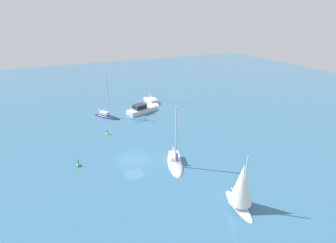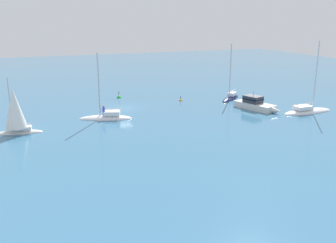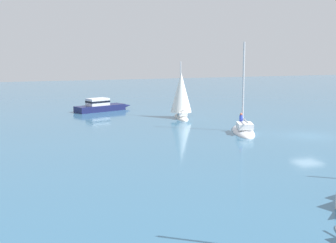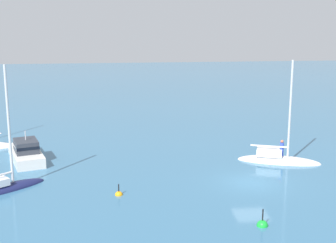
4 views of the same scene
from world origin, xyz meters
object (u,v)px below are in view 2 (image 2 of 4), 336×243
object	(u,v)px
sailboat	(307,112)
cabin_cruiser	(255,104)
mooring_buoy	(119,98)
channel_buoy	(181,101)
yacht	(15,113)
sloop	(231,98)
sloop_1	(106,118)

from	to	relation	value
sailboat	cabin_cruiser	bearing A→B (deg)	141.69
mooring_buoy	channel_buoy	bearing A→B (deg)	55.36
yacht	sailboat	distance (m)	37.34
channel_buoy	mooring_buoy	distance (m)	10.17
sloop	mooring_buoy	bearing A→B (deg)	-63.17
sloop_1	sailboat	size ratio (longest dim) A/B	0.88
channel_buoy	yacht	bearing A→B (deg)	-70.20
sloop	sailboat	bearing A→B (deg)	76.09
sloop	sloop_1	distance (m)	21.58
channel_buoy	mooring_buoy	bearing A→B (deg)	-124.64
yacht	sloop	bearing A→B (deg)	-157.93
sailboat	cabin_cruiser	size ratio (longest dim) A/B	1.36
sloop	channel_buoy	size ratio (longest dim) A/B	8.81
sloop_1	sailboat	world-z (taller)	sailboat
sloop	sloop_1	size ratio (longest dim) A/B	1.03
sailboat	channel_buoy	size ratio (longest dim) A/B	9.72
sloop	mooring_buoy	xyz separation A→B (m)	(-7.46, -16.32, -0.22)
sloop_1	sailboat	xyz separation A→B (m)	(6.89, 26.35, -0.06)
sailboat	mooring_buoy	size ratio (longest dim) A/B	7.36
cabin_cruiser	mooring_buoy	size ratio (longest dim) A/B	5.41
sloop_1	mooring_buoy	xyz separation A→B (m)	(-11.99, 4.78, -0.16)
sloop_1	mooring_buoy	world-z (taller)	sloop_1
yacht	channel_buoy	world-z (taller)	yacht
cabin_cruiser	mooring_buoy	xyz separation A→B (m)	(-14.60, -16.06, -0.70)
sloop	yacht	size ratio (longest dim) A/B	1.37
yacht	channel_buoy	distance (m)	25.39
yacht	channel_buoy	size ratio (longest dim) A/B	6.43
sloop_1	mooring_buoy	distance (m)	12.91
sloop_1	cabin_cruiser	world-z (taller)	sloop_1
yacht	sloop_1	size ratio (longest dim) A/B	0.75
sloop	cabin_cruiser	world-z (taller)	sloop
sloop_1	channel_buoy	xyz separation A→B (m)	(-6.21, 13.15, -0.16)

